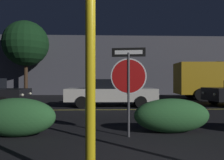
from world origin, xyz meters
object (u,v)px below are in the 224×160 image
stop_sign (129,76)px  passing_car_2 (111,92)px  yellow_pole_left (90,77)px  tree_0 (26,44)px  hedge_bush_1 (17,117)px  hedge_bush_2 (172,115)px  delivery_truck (223,79)px

stop_sign → passing_car_2: bearing=101.9°
yellow_pole_left → tree_0: (-6.65, 16.70, 3.17)m
hedge_bush_1 → passing_car_2: bearing=67.9°
hedge_bush_1 → hedge_bush_2: bearing=3.5°
hedge_bush_2 → passing_car_2: passing_car_2 is taller
stop_sign → hedge_bush_1: 2.97m
yellow_pole_left → hedge_bush_1: 3.48m
hedge_bush_1 → passing_car_2: (2.55, 6.29, 0.25)m
stop_sign → hedge_bush_1: stop_sign is taller
hedge_bush_1 → tree_0: bearing=108.4°
hedge_bush_1 → yellow_pole_left: bearing=-53.7°
hedge_bush_2 → stop_sign: bearing=-161.6°
delivery_truck → tree_0: bearing=-100.8°
passing_car_2 → hedge_bush_2: bearing=14.1°
hedge_bush_1 → passing_car_2: size_ratio=0.39×
stop_sign → yellow_pole_left: yellow_pole_left is taller
stop_sign → yellow_pole_left: (-0.79, -2.54, -0.07)m
stop_sign → hedge_bush_2: size_ratio=1.09×
yellow_pole_left → hedge_bush_1: size_ratio=1.50×
yellow_pole_left → passing_car_2: bearing=86.4°
stop_sign → tree_0: bearing=127.6°
hedge_bush_1 → delivery_truck: bearing=42.6°
stop_sign → delivery_truck: size_ratio=0.33×
stop_sign → yellow_pole_left: 2.67m
delivery_truck → passing_car_2: bearing=-62.4°
hedge_bush_1 → hedge_bush_2: hedge_bush_1 is taller
yellow_pole_left → tree_0: size_ratio=0.44×
passing_car_2 → yellow_pole_left: bearing=-2.8°
hedge_bush_2 → tree_0: (-8.64, 13.75, 4.16)m
yellow_pole_left → hedge_bush_1: yellow_pole_left is taller
stop_sign → tree_0: size_ratio=0.33×
hedge_bush_2 → tree_0: tree_0 is taller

